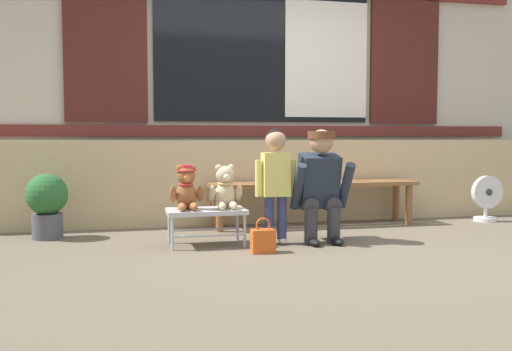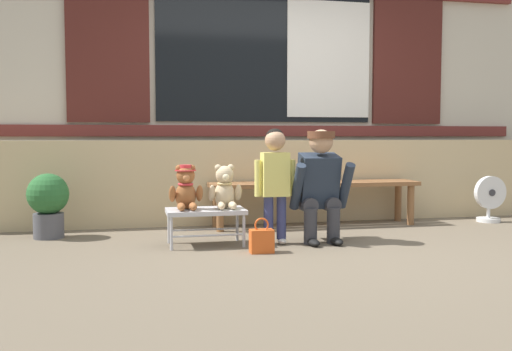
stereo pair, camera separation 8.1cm
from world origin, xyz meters
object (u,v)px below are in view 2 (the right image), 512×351
Objects in this scene: teddy_bear_with_hat at (186,188)px; floor_fan at (490,199)px; wooden_bench_long at (315,189)px; handbag_on_ground at (262,240)px; adult_crouching at (320,185)px; small_display_bench at (206,213)px; teddy_bear_plain at (225,189)px; potted_plant at (48,202)px; child_standing at (275,173)px.

teddy_bear_with_hat is 0.76× the size of floor_fan.
handbag_on_ground is (-0.81, -1.17, -0.28)m from wooden_bench_long.
adult_crouching reaches higher than handbag_on_ground.
teddy_bear_plain is (0.16, 0.00, 0.20)m from small_display_bench.
floor_fan is at bearing 0.13° from potted_plant.
handbag_on_ground is at bearing -60.75° from teddy_bear_plain.
adult_crouching is at bearing -16.65° from potted_plant.
child_standing reaches higher than teddy_bear_with_hat.
teddy_bear_plain reaches higher than handbag_on_ground.
potted_plant is (-1.88, 0.69, -0.27)m from child_standing.
small_display_bench is 3.11m from floor_fan.
wooden_bench_long is at bearing 29.79° from teddy_bear_with_hat.
teddy_bear_plain is 1.34× the size of handbag_on_ground.
child_standing is at bearing -5.32° from teddy_bear_with_hat.
potted_plant is (-2.27, 0.68, -0.16)m from adult_crouching.
small_display_bench is 1.33× the size of floor_fan.
handbag_on_ground is (-0.19, -0.33, -0.50)m from child_standing.
floor_fan is at bearing 15.69° from child_standing.
teddy_bear_with_hat is at bearing -28.36° from potted_plant.
child_standing reaches higher than small_display_bench.
wooden_bench_long is at bearing 175.66° from floor_fan.
teddy_bear_plain is 0.43m from child_standing.
teddy_bear_plain is (-1.03, -0.77, 0.09)m from wooden_bench_long.
child_standing is 2.00× the size of floor_fan.
child_standing is (0.41, -0.07, 0.13)m from teddy_bear_plain.
handbag_on_ground is at bearing -119.85° from child_standing.
adult_crouching reaches higher than teddy_bear_with_hat.
floor_fan is at bearing 18.28° from adult_crouching.
child_standing reaches higher than wooden_bench_long.
floor_fan is (2.67, 1.02, 0.14)m from handbag_on_ground.
teddy_bear_with_hat is at bearing 143.85° from handbag_on_ground.
wooden_bench_long reaches higher than handbag_on_ground.
small_display_bench reaches higher than handbag_on_ground.
child_standing is 0.41m from adult_crouching.
potted_plant is (-1.31, 0.62, 0.06)m from small_display_bench.
teddy_bear_with_hat is (-1.35, -0.77, 0.10)m from wooden_bench_long.
potted_plant is at bearing -179.87° from floor_fan.
child_standing reaches higher than handbag_on_ground.
child_standing is (-0.62, -0.84, 0.22)m from wooden_bench_long.
teddy_bear_plain is at bearing -22.91° from potted_plant.
wooden_bench_long is 2.19× the size of child_standing.
wooden_bench_long is 1.87m from floor_fan.
small_display_bench is at bearing -146.92° from wooden_bench_long.
adult_crouching reaches higher than potted_plant.
teddy_bear_with_hat is at bearing 179.87° from teddy_bear_plain.
handbag_on_ground is 0.48× the size of potted_plant.
wooden_bench_long is 2.50m from potted_plant.
handbag_on_ground is (0.22, -0.39, -0.37)m from teddy_bear_plain.
teddy_bear_plain is (0.32, -0.00, -0.01)m from teddy_bear_with_hat.
wooden_bench_long is 5.78× the size of teddy_bear_plain.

